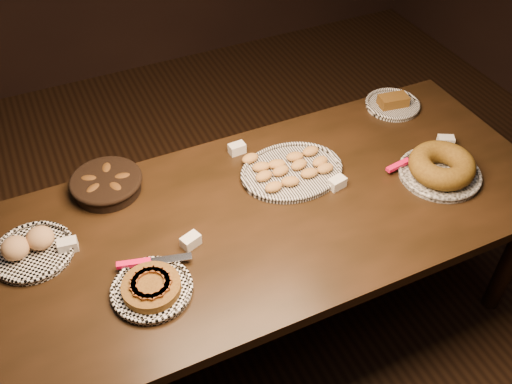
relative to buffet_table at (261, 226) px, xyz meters
name	(u,v)px	position (x,y,z in m)	size (l,w,h in m)	color
ground	(260,322)	(0.00, 0.00, -0.68)	(5.00, 5.00, 0.00)	black
buffet_table	(261,226)	(0.00, 0.00, 0.00)	(2.40, 1.00, 0.75)	black
apple_tart_plate	(152,288)	(-0.50, -0.18, 0.09)	(0.32, 0.29, 0.06)	white
madeleine_platter	(291,170)	(0.21, 0.16, 0.09)	(0.44, 0.36, 0.05)	black
bundt_cake_plate	(441,168)	(0.77, -0.12, 0.12)	(0.37, 0.34, 0.11)	black
croissant_basket	(106,183)	(-0.51, 0.38, 0.12)	(0.31, 0.31, 0.07)	black
bread_roll_plate	(31,248)	(-0.84, 0.16, 0.10)	(0.30, 0.30, 0.09)	white
loaf_plate	(393,104)	(0.88, 0.38, 0.09)	(0.26, 0.26, 0.06)	black
tent_cards	(264,188)	(0.06, 0.10, 0.10)	(1.72, 0.48, 0.04)	white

